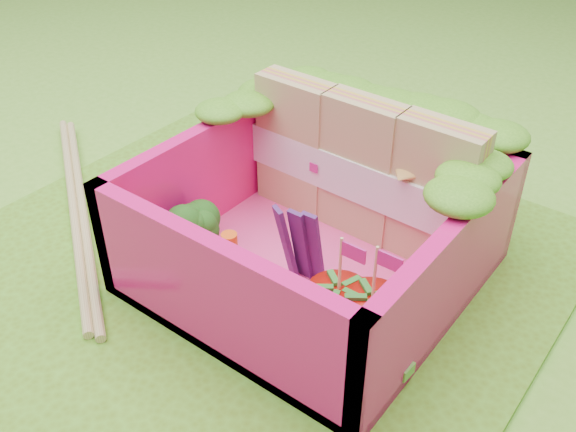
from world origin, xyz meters
The scene contains 13 objects.
ground centered at (0.00, 0.00, 0.00)m, with size 14.00×14.00×0.00m, color #6CB433.
placemat centered at (0.00, 0.00, 0.01)m, with size 2.60×2.60×0.03m, color #5D9020.
bento_floor centered at (0.29, 0.14, 0.06)m, with size 1.30×1.30×0.05m, color #F73F8F.
bento_box centered at (0.29, 0.14, 0.31)m, with size 1.30×1.30×0.55m.
lettuce_ruffle centered at (0.29, 0.60, 0.64)m, with size 1.43×0.77×0.11m.
sandwich_stack centered at (0.29, 0.49, 0.41)m, with size 1.21×0.20×0.67m.
broccoli centered at (-0.18, -0.15, 0.24)m, with size 0.31×0.31×0.24m.
carrot_sticks centered at (0.01, -0.20, 0.20)m, with size 0.18×0.13×0.24m.
purple_wedges centered at (0.30, 0.01, 0.27)m, with size 0.17×0.09×0.38m.
strawberry_left centered at (0.62, -0.17, 0.21)m, with size 0.24×0.24×0.48m.
strawberry_right centered at (0.75, -0.16, 0.21)m, with size 0.25×0.25×0.49m.
snap_peas centered at (0.63, -0.18, 0.11)m, with size 0.57×0.32×0.05m.
chopsticks centered at (-0.97, -0.20, 0.05)m, with size 1.71×1.14×0.04m.
Camera 1 is at (1.55, -1.70, 1.90)m, focal length 40.00 mm.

